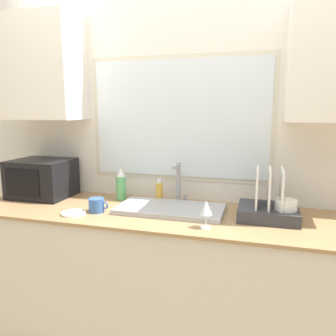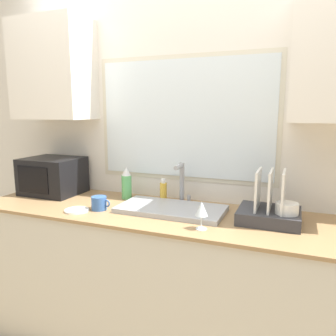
{
  "view_description": "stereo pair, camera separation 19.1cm",
  "coord_description": "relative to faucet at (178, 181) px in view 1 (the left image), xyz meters",
  "views": [
    {
      "loc": [
        0.53,
        -1.52,
        1.55
      ],
      "look_at": [
        0.02,
        0.29,
        1.21
      ],
      "focal_mm": 35.0,
      "sensor_mm": 36.0,
      "label": 1
    },
    {
      "loc": [
        0.72,
        -1.46,
        1.55
      ],
      "look_at": [
        0.02,
        0.29,
        1.21
      ],
      "focal_mm": 35.0,
      "sensor_mm": 36.0,
      "label": 2
    }
  ],
  "objects": [
    {
      "name": "countertop",
      "position": [
        -0.03,
        -0.21,
        -0.62
      ],
      "size": [
        2.48,
        0.67,
        0.93
      ],
      "color": "beige",
      "rests_on": "ground_plane"
    },
    {
      "name": "wall_back",
      "position": [
        -0.03,
        0.11,
        0.32
      ],
      "size": [
        6.0,
        0.38,
        2.6
      ],
      "color": "silver",
      "rests_on": "ground_plane"
    },
    {
      "name": "sink_basin",
      "position": [
        -0.0,
        -0.18,
        -0.14
      ],
      "size": [
        0.65,
        0.33,
        0.03
      ],
      "color": "#9EA0A5",
      "rests_on": "countertop"
    },
    {
      "name": "faucet",
      "position": [
        0.0,
        0.0,
        0.0
      ],
      "size": [
        0.08,
        0.14,
        0.27
      ],
      "color": "#99999E",
      "rests_on": "countertop"
    },
    {
      "name": "microwave",
      "position": [
        -0.98,
        -0.09,
        -0.02
      ],
      "size": [
        0.4,
        0.34,
        0.27
      ],
      "color": "black",
      "rests_on": "countertop"
    },
    {
      "name": "dish_rack",
      "position": [
        0.58,
        -0.16,
        -0.09
      ],
      "size": [
        0.33,
        0.29,
        0.29
      ],
      "color": "#333338",
      "rests_on": "countertop"
    },
    {
      "name": "spray_bottle",
      "position": [
        -0.4,
        -0.02,
        -0.05
      ],
      "size": [
        0.07,
        0.07,
        0.22
      ],
      "color": "#59B266",
      "rests_on": "countertop"
    },
    {
      "name": "soap_bottle",
      "position": [
        -0.13,
        0.0,
        -0.08
      ],
      "size": [
        0.05,
        0.05,
        0.16
      ],
      "color": "gold",
      "rests_on": "countertop"
    },
    {
      "name": "mug_near_sink",
      "position": [
        -0.43,
        -0.32,
        -0.11
      ],
      "size": [
        0.13,
        0.09,
        0.09
      ],
      "color": "#335999",
      "rests_on": "countertop"
    },
    {
      "name": "wine_glass",
      "position": [
        0.25,
        -0.41,
        -0.05
      ],
      "size": [
        0.07,
        0.07,
        0.15
      ],
      "color": "silver",
      "rests_on": "countertop"
    },
    {
      "name": "small_plate",
      "position": [
        -0.55,
        -0.4,
        -0.15
      ],
      "size": [
        0.15,
        0.15,
        0.01
      ],
      "color": "white",
      "rests_on": "countertop"
    }
  ]
}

